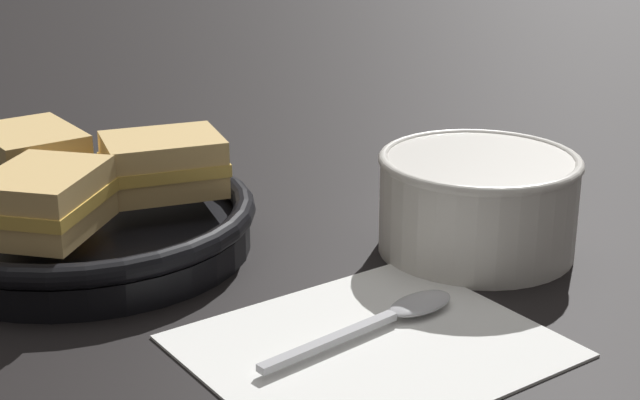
% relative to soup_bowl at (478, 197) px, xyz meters
% --- Properties ---
extents(ground_plane, '(4.00, 4.00, 0.00)m').
position_rel_soup_bowl_xyz_m(ground_plane, '(-0.09, 0.04, -0.04)').
color(ground_plane, black).
extents(napkin, '(0.25, 0.23, 0.00)m').
position_rel_soup_bowl_xyz_m(napkin, '(-0.18, -0.04, -0.04)').
color(napkin, white).
rests_on(napkin, ground_plane).
extents(soup_bowl, '(0.16, 0.16, 0.08)m').
position_rel_soup_bowl_xyz_m(soup_bowl, '(0.00, 0.00, 0.00)').
color(soup_bowl, silver).
rests_on(soup_bowl, ground_plane).
extents(spoon, '(0.17, 0.04, 0.01)m').
position_rel_soup_bowl_xyz_m(spoon, '(-0.14, -0.04, -0.04)').
color(spoon, '#B7B7BC').
rests_on(spoon, napkin).
extents(skillet, '(0.27, 0.27, 0.04)m').
position_rel_soup_bowl_xyz_m(skillet, '(-0.21, 0.23, -0.02)').
color(skillet, black).
rests_on(skillet, ground_plane).
extents(sandwich_near_left, '(0.12, 0.11, 0.05)m').
position_rel_soup_bowl_xyz_m(sandwich_near_left, '(-0.27, 0.19, 0.02)').
color(sandwich_near_left, '#DBB26B').
rests_on(sandwich_near_left, skillet).
extents(sandwich_near_right, '(0.12, 0.11, 0.05)m').
position_rel_soup_bowl_xyz_m(sandwich_near_right, '(-0.15, 0.20, 0.02)').
color(sandwich_near_right, '#DBB26B').
rests_on(sandwich_near_right, skillet).
extents(sandwich_far_left, '(0.09, 0.11, 0.05)m').
position_rel_soup_bowl_xyz_m(sandwich_far_left, '(-0.22, 0.29, 0.02)').
color(sandwich_far_left, '#DBB26B').
rests_on(sandwich_far_left, skillet).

